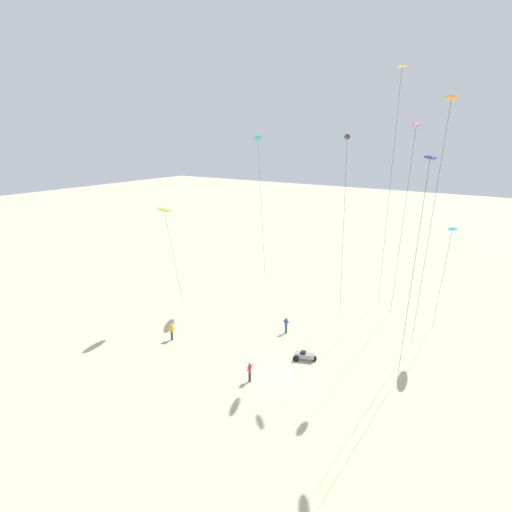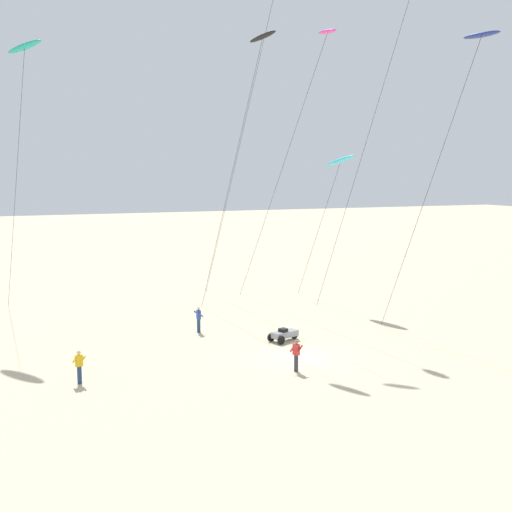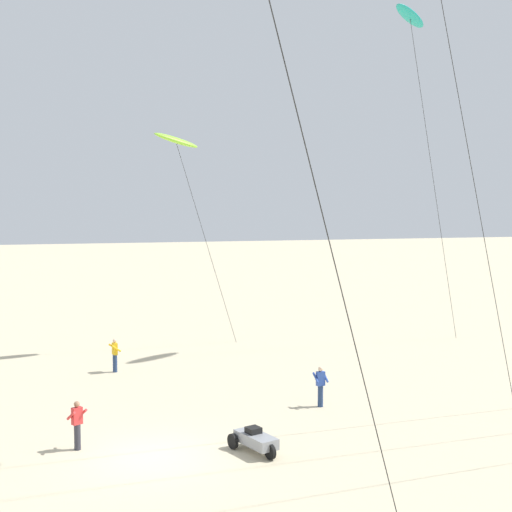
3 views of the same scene
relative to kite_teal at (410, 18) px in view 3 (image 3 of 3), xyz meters
The scene contains 7 objects.
ground_plane 28.23m from the kite_teal, 51.79° to the right, with size 260.00×260.00×0.00m, color beige.
kite_teal is the anchor object (origin of this frame).
kite_lime 14.81m from the kite_teal, 103.49° to the right, with size 2.30×5.25×12.44m.
kite_flyer_nearest 24.40m from the kite_teal, 86.54° to the right, with size 0.62×0.60×1.67m.
kite_flyer_middle 22.12m from the kite_teal, 44.06° to the right, with size 0.53×0.56×1.67m.
kite_flyer_furthest 28.48m from the kite_teal, 58.23° to the right, with size 0.69×0.70×1.67m.
beach_buggy 26.35m from the kite_teal, 44.04° to the right, with size 2.13×1.39×0.82m.
Camera 3 is at (22.20, -3.09, 8.27)m, focal length 48.44 mm.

